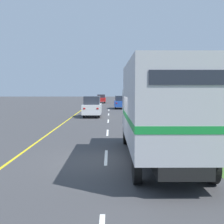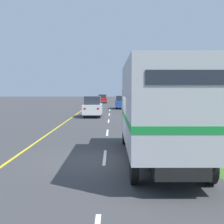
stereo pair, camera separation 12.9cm
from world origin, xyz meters
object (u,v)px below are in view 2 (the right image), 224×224
object	(u,v)px
horse_trailer_truck	(159,109)
highway_sign	(205,104)
lead_car_red_ahead	(103,99)
delineator_post	(211,144)
lead_car_blue_ahead	(121,102)
lead_car_white	(93,107)
roadside_tree_mid	(220,85)

from	to	relation	value
horse_trailer_truck	highway_sign	distance (m)	7.18
horse_trailer_truck	highway_sign	xyz separation A→B (m)	(3.76, 6.11, -0.12)
lead_car_red_ahead	delineator_post	distance (m)	46.75
lead_car_blue_ahead	highway_sign	bearing A→B (deg)	-80.18
lead_car_white	highway_sign	world-z (taller)	highway_sign
highway_sign	delineator_post	size ratio (longest dim) A/B	3.08
lead_car_red_ahead	delineator_post	world-z (taller)	lead_car_red_ahead
lead_car_white	roadside_tree_mid	size ratio (longest dim) A/B	0.81
highway_sign	lead_car_white	bearing A→B (deg)	122.52
lead_car_red_ahead	highway_sign	size ratio (longest dim) A/B	1.56
lead_car_red_ahead	lead_car_blue_ahead	bearing A→B (deg)	-79.16
roadside_tree_mid	delineator_post	size ratio (longest dim) A/B	5.03
lead_car_blue_ahead	highway_sign	size ratio (longest dim) A/B	1.40
horse_trailer_truck	highway_sign	bearing A→B (deg)	58.41
lead_car_blue_ahead	delineator_post	size ratio (longest dim) A/B	4.33
horse_trailer_truck	lead_car_white	xyz separation A→B (m)	(-3.71, 17.83, -1.01)
horse_trailer_truck	lead_car_white	size ratio (longest dim) A/B	2.10
horse_trailer_truck	lead_car_red_ahead	bearing A→B (deg)	94.48
lead_car_white	highway_sign	size ratio (longest dim) A/B	1.33
delineator_post	lead_car_white	bearing A→B (deg)	110.11
horse_trailer_truck	lead_car_red_ahead	world-z (taller)	horse_trailer_truck
horse_trailer_truck	lead_car_blue_ahead	distance (m)	30.12
lead_car_white	lead_car_blue_ahead	world-z (taller)	lead_car_white
roadside_tree_mid	lead_car_white	bearing A→B (deg)	-173.25
lead_car_blue_ahead	lead_car_red_ahead	size ratio (longest dim) A/B	0.90
lead_car_red_ahead	delineator_post	size ratio (longest dim) A/B	4.81
lead_car_red_ahead	delineator_post	xyz separation A→B (m)	(6.13, -46.35, -0.40)
delineator_post	highway_sign	bearing A→B (deg)	74.84
highway_sign	lead_car_red_ahead	bearing A→B (deg)	100.25
lead_car_red_ahead	highway_sign	world-z (taller)	highway_sign
horse_trailer_truck	lead_car_white	bearing A→B (deg)	101.76
highway_sign	roadside_tree_mid	size ratio (longest dim) A/B	0.61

